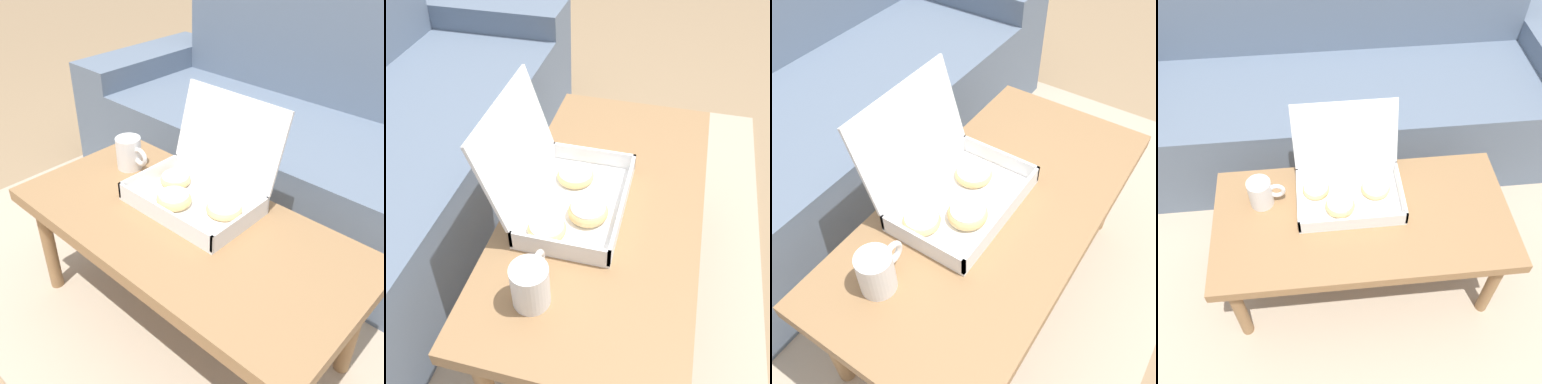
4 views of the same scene
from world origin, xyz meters
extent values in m
plane|color=#937756|center=(0.00, 0.00, 0.00)|extent=(12.00, 12.00, 0.00)
cube|color=tan|center=(0.00, 0.30, 0.01)|extent=(2.38, 1.73, 0.01)
cube|color=slate|center=(0.00, 0.64, 0.21)|extent=(1.78, 0.58, 0.43)
cube|color=slate|center=(0.00, 1.03, 0.48)|extent=(1.78, 0.20, 0.96)
cube|color=slate|center=(-1.01, 0.74, 0.27)|extent=(0.24, 0.78, 0.53)
cube|color=#997047|center=(0.00, -0.05, 0.40)|extent=(1.03, 0.50, 0.04)
cylinder|color=#997047|center=(-0.45, -0.24, 0.19)|extent=(0.04, 0.04, 0.38)
cylinder|color=#997047|center=(-0.45, 0.14, 0.19)|extent=(0.04, 0.04, 0.38)
cylinder|color=#997047|center=(0.45, 0.14, 0.19)|extent=(0.04, 0.04, 0.38)
cube|color=white|center=(-0.04, 0.02, 0.42)|extent=(0.37, 0.24, 0.01)
cube|color=white|center=(-0.04, -0.10, 0.45)|extent=(0.37, 0.01, 0.05)
cube|color=white|center=(-0.04, 0.14, 0.45)|extent=(0.37, 0.01, 0.05)
cube|color=white|center=(-0.22, 0.02, 0.45)|extent=(0.01, 0.24, 0.05)
cube|color=white|center=(0.14, 0.02, 0.45)|extent=(0.01, 0.24, 0.05)
cube|color=white|center=(-0.04, 0.18, 0.59)|extent=(0.37, 0.08, 0.24)
torus|color=#E5BC75|center=(-0.07, -0.02, 0.44)|extent=(0.10, 0.10, 0.03)
cylinder|color=white|center=(-0.07, -0.02, 0.45)|extent=(0.09, 0.09, 0.02)
torus|color=#E5BC75|center=(0.06, 0.05, 0.44)|extent=(0.10, 0.10, 0.03)
cylinder|color=white|center=(0.06, 0.05, 0.45)|extent=(0.09, 0.09, 0.01)
torus|color=#E5BC75|center=(-0.15, 0.07, 0.44)|extent=(0.10, 0.10, 0.03)
cylinder|color=white|center=(-0.15, 0.07, 0.45)|extent=(0.08, 0.08, 0.01)
cylinder|color=white|center=(-0.34, 0.04, 0.47)|extent=(0.08, 0.08, 0.11)
torus|color=white|center=(-0.29, 0.04, 0.48)|extent=(0.06, 0.01, 0.06)
camera|label=1|loc=(0.69, -0.76, 1.17)|focal=42.00mm
camera|label=2|loc=(-0.86, -0.19, 1.24)|focal=42.00mm
camera|label=3|loc=(-0.69, -0.41, 1.29)|focal=42.00mm
camera|label=4|loc=(-0.14, -0.95, 1.67)|focal=42.00mm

